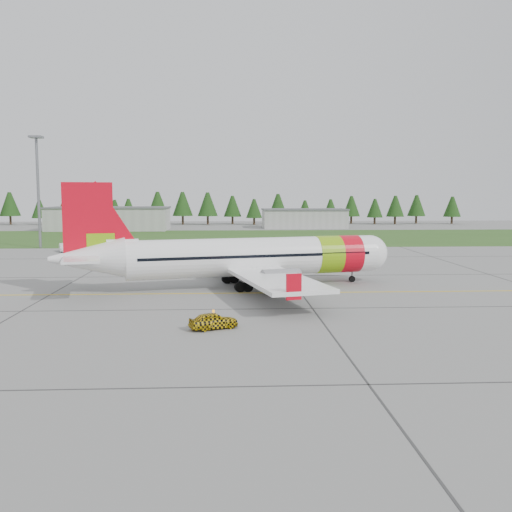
{
  "coord_description": "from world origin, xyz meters",
  "views": [
    {
      "loc": [
        2.67,
        -48.64,
        9.97
      ],
      "look_at": [
        5.5,
        9.08,
        3.64
      ],
      "focal_mm": 40.0,
      "sensor_mm": 36.0,
      "label": 1
    }
  ],
  "objects": [
    {
      "name": "service_van",
      "position": [
        -25.6,
        50.73,
        2.21
      ],
      "size": [
        1.94,
        1.89,
        4.42
      ],
      "primitive_type": "imported",
      "rotation": [
        0.0,
        0.0,
        0.34
      ],
      "color": "silver",
      "rests_on": "ground"
    },
    {
      "name": "ground",
      "position": [
        0.0,
        0.0,
        0.0
      ],
      "size": [
        320.0,
        320.0,
        0.0
      ],
      "primitive_type": "plane",
      "color": "gray",
      "rests_on": "ground"
    },
    {
      "name": "hangar_east",
      "position": [
        25.0,
        118.0,
        2.6
      ],
      "size": [
        24.0,
        12.0,
        5.2
      ],
      "primitive_type": "cube",
      "color": "#A8A8A3",
      "rests_on": "ground"
    },
    {
      "name": "taxi_guideline",
      "position": [
        0.0,
        8.0,
        0.01
      ],
      "size": [
        120.0,
        0.25,
        0.02
      ],
      "primitive_type": "cube",
      "color": "gold",
      "rests_on": "ground"
    },
    {
      "name": "hangar_west",
      "position": [
        -30.0,
        110.0,
        3.0
      ],
      "size": [
        32.0,
        14.0,
        6.0
      ],
      "primitive_type": "cube",
      "color": "#A8A8A3",
      "rests_on": "ground"
    },
    {
      "name": "follow_me_car",
      "position": [
        1.55,
        -7.16,
        1.82
      ],
      "size": [
        1.71,
        1.84,
        3.65
      ],
      "primitive_type": "imported",
      "rotation": [
        0.0,
        0.0,
        1.97
      ],
      "color": "yellow",
      "rests_on": "ground"
    },
    {
      "name": "aircraft",
      "position": [
        4.64,
        11.88,
        3.2
      ],
      "size": [
        36.11,
        33.91,
        11.09
      ],
      "rotation": [
        0.0,
        0.0,
        0.23
      ],
      "color": "white",
      "rests_on": "ground"
    },
    {
      "name": "grass_strip",
      "position": [
        0.0,
        82.0,
        0.01
      ],
      "size": [
        320.0,
        50.0,
        0.03
      ],
      "primitive_type": "cube",
      "color": "#30561E",
      "rests_on": "ground"
    },
    {
      "name": "floodlight_mast",
      "position": [
        -32.0,
        58.0,
        10.0
      ],
      "size": [
        0.5,
        0.5,
        20.0
      ],
      "primitive_type": "cylinder",
      "color": "slate",
      "rests_on": "ground"
    },
    {
      "name": "treeline",
      "position": [
        0.0,
        138.0,
        5.0
      ],
      "size": [
        160.0,
        8.0,
        10.0
      ],
      "primitive_type": null,
      "color": "#1C3F14",
      "rests_on": "ground"
    }
  ]
}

